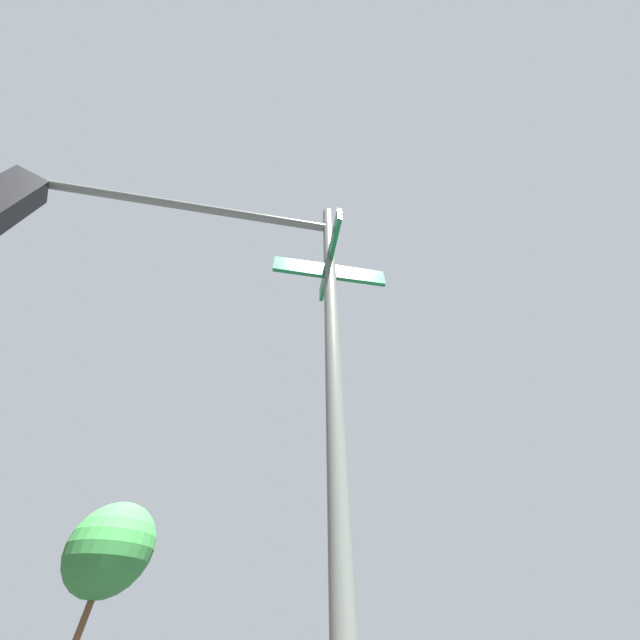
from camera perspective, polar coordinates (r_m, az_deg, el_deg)
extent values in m
cylinder|color=#474C47|center=(2.12, 2.73, -15.97)|extent=(0.12, 0.12, 5.51)
cylinder|color=#474C47|center=(4.01, -22.40, 18.32)|extent=(1.47, 2.86, 0.09)
cube|color=black|center=(4.40, -44.86, 14.92)|extent=(0.28, 0.28, 0.80)
sphere|color=red|center=(4.66, -44.76, 16.54)|extent=(0.18, 0.18, 0.18)
cube|color=#0F5128|center=(3.14, 1.79, 8.71)|extent=(0.52, 1.00, 0.20)
cube|color=#0F5128|center=(3.32, 1.70, 10.94)|extent=(0.91, 0.48, 0.20)
sphere|color=#235B28|center=(17.89, -33.39, -31.03)|extent=(3.23, 3.23, 3.23)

